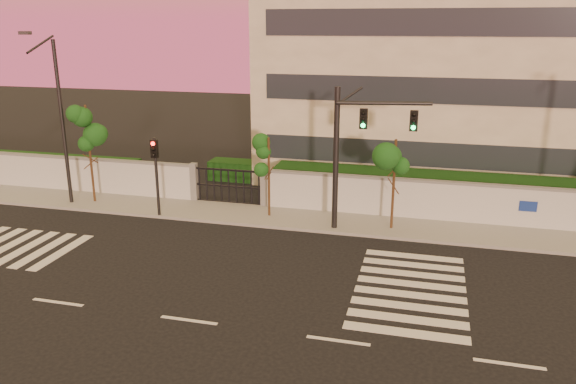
# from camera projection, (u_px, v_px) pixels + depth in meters

# --- Properties ---
(ground) EXTENTS (120.00, 120.00, 0.00)m
(ground) POSITION_uv_depth(u_px,v_px,m) (189.00, 320.00, 18.59)
(ground) COLOR black
(ground) RESTS_ON ground
(sidewalk) EXTENTS (60.00, 3.00, 0.15)m
(sidewalk) POSITION_uv_depth(u_px,v_px,m) (275.00, 217.00, 28.30)
(sidewalk) COLOR gray
(sidewalk) RESTS_ON ground
(perimeter_wall) EXTENTS (60.00, 0.36, 2.20)m
(perimeter_wall) POSITION_uv_depth(u_px,v_px,m) (285.00, 190.00, 29.38)
(perimeter_wall) COLOR silver
(perimeter_wall) RESTS_ON ground
(hedge_row) EXTENTS (41.00, 4.25, 1.80)m
(hedge_row) POSITION_uv_depth(u_px,v_px,m) (315.00, 182.00, 31.74)
(hedge_row) COLOR #113710
(hedge_row) RESTS_ON ground
(institutional_building) EXTENTS (24.40, 12.40, 12.25)m
(institutional_building) POSITION_uv_depth(u_px,v_px,m) (463.00, 78.00, 35.04)
(institutional_building) COLOR #B6AD9A
(institutional_building) RESTS_ON ground
(road_markings) EXTENTS (57.00, 7.62, 0.02)m
(road_markings) POSITION_uv_depth(u_px,v_px,m) (191.00, 269.00, 22.45)
(road_markings) COLOR silver
(road_markings) RESTS_ON ground
(street_tree_c) EXTENTS (1.56, 1.24, 5.39)m
(street_tree_c) POSITION_uv_depth(u_px,v_px,m) (88.00, 132.00, 29.53)
(street_tree_c) COLOR #382314
(street_tree_c) RESTS_ON ground
(street_tree_d) EXTENTS (1.42, 1.13, 4.14)m
(street_tree_d) POSITION_uv_depth(u_px,v_px,m) (269.00, 159.00, 27.50)
(street_tree_d) COLOR #382314
(street_tree_d) RESTS_ON ground
(street_tree_e) EXTENTS (1.57, 1.25, 4.41)m
(street_tree_e) POSITION_uv_depth(u_px,v_px,m) (395.00, 164.00, 25.72)
(street_tree_e) COLOR #382314
(street_tree_e) RESTS_ON ground
(traffic_signal_main) EXTENTS (4.25, 0.92, 6.76)m
(traffic_signal_main) POSITION_uv_depth(u_px,v_px,m) (355.00, 143.00, 25.26)
(traffic_signal_main) COLOR black
(traffic_signal_main) RESTS_ON ground
(traffic_signal_secondary) EXTENTS (0.32, 0.32, 4.12)m
(traffic_signal_secondary) POSITION_uv_depth(u_px,v_px,m) (156.00, 168.00, 27.67)
(traffic_signal_secondary) COLOR black
(traffic_signal_secondary) RESTS_ON ground
(streetlight_west) EXTENTS (0.54, 2.19, 9.10)m
(streetlight_west) POSITION_uv_depth(u_px,v_px,m) (59.00, 115.00, 28.89)
(streetlight_west) COLOR black
(streetlight_west) RESTS_ON ground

